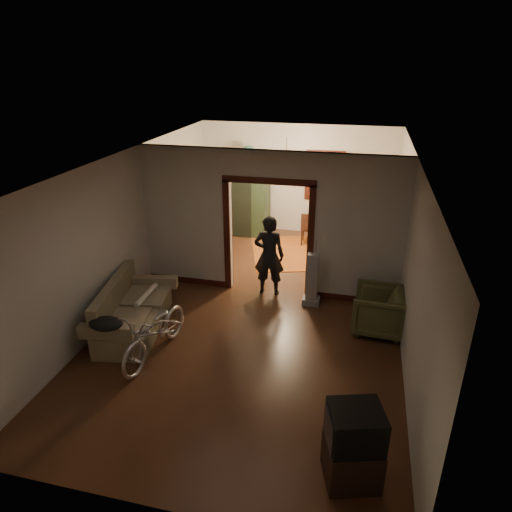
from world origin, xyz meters
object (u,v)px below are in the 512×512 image
(locker, at_px, (249,197))
(desk, at_px, (343,228))
(bicycle, at_px, (155,331))
(armchair, at_px, (378,311))
(sofa, at_px, (133,308))
(person, at_px, (269,256))

(locker, xyz_separation_m, desk, (2.44, 0.04, -0.65))
(bicycle, distance_m, locker, 5.54)
(armchair, bearing_deg, sofa, -73.70)
(bicycle, xyz_separation_m, locker, (0.08, 5.51, 0.56))
(armchair, bearing_deg, locker, -137.40)
(armchair, relative_size, person, 0.53)
(armchair, xyz_separation_m, person, (-2.08, 0.89, 0.42))
(sofa, bearing_deg, armchair, 3.06)
(person, distance_m, desk, 3.39)
(bicycle, height_order, locker, locker)
(bicycle, relative_size, locker, 0.83)
(sofa, relative_size, locker, 0.94)
(armchair, distance_m, person, 2.30)
(sofa, height_order, armchair, sofa)
(person, bearing_deg, sofa, 41.02)
(sofa, height_order, locker, locker)
(sofa, height_order, desk, sofa)
(locker, distance_m, desk, 2.52)
(desk, bearing_deg, bicycle, -131.38)
(armchair, relative_size, desk, 0.90)
(person, height_order, locker, locker)
(armchair, bearing_deg, bicycle, -62.20)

